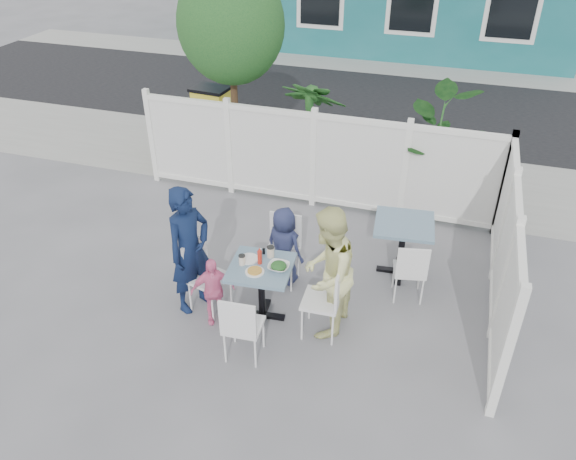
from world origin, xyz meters
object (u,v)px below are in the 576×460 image
(toddler, at_px, (213,291))
(chair_right, at_px, (329,295))
(spare_table, at_px, (403,234))
(chair_left, at_px, (203,270))
(woman, at_px, (327,273))
(main_table, at_px, (261,278))
(chair_back, at_px, (283,244))
(man, at_px, (190,250))
(chair_near, at_px, (241,324))
(utility_cabinet, at_px, (212,120))
(boy, at_px, (284,246))

(toddler, bearing_deg, chair_right, -23.34)
(spare_table, height_order, chair_left, chair_left)
(woman, bearing_deg, main_table, -83.43)
(chair_back, xyz_separation_m, toddler, (-0.54, -1.08, -0.10))
(man, bearing_deg, main_table, -65.77)
(chair_back, relative_size, chair_near, 1.05)
(spare_table, relative_size, man, 0.50)
(chair_right, xyz_separation_m, chair_back, (-0.84, 0.88, -0.02))
(utility_cabinet, bearing_deg, chair_left, -61.61)
(main_table, bearing_deg, chair_right, -2.78)
(utility_cabinet, bearing_deg, boy, -48.53)
(spare_table, bearing_deg, chair_back, -158.39)
(chair_back, bearing_deg, woman, 133.47)
(spare_table, bearing_deg, chair_right, -113.77)
(utility_cabinet, xyz_separation_m, chair_back, (2.66, -3.66, -0.04))
(spare_table, height_order, woman, woman)
(toddler, bearing_deg, chair_back, 31.79)
(spare_table, height_order, chair_near, chair_near)
(utility_cabinet, bearing_deg, man, -63.31)
(man, bearing_deg, utility_cabinet, 42.93)
(main_table, height_order, spare_table, spare_table)
(chair_back, relative_size, woman, 0.58)
(chair_left, height_order, woman, woman)
(chair_right, bearing_deg, chair_near, 129.08)
(woman, bearing_deg, chair_back, -131.23)
(main_table, relative_size, boy, 0.72)
(utility_cabinet, xyz_separation_m, man, (1.75, -4.53, 0.25))
(man, relative_size, toddler, 1.85)
(boy, bearing_deg, chair_back, -44.37)
(chair_right, bearing_deg, toddler, 95.50)
(chair_back, bearing_deg, main_table, 88.51)
(man, distance_m, boy, 1.28)
(woman, xyz_separation_m, toddler, (-1.34, -0.27, -0.37))
(chair_left, distance_m, chair_back, 1.15)
(main_table, xyz_separation_m, woman, (0.80, 0.03, 0.23))
(main_table, height_order, chair_right, chair_right)
(chair_near, xyz_separation_m, woman, (0.76, 0.79, 0.30))
(chair_near, bearing_deg, chair_back, 87.12)
(main_table, bearing_deg, toddler, -156.13)
(utility_cabinet, height_order, toddler, utility_cabinet)
(man, bearing_deg, chair_left, -61.37)
(chair_near, bearing_deg, boy, 86.24)
(woman, bearing_deg, chair_near, -39.63)
(chair_back, bearing_deg, utility_cabinet, -55.11)
(utility_cabinet, height_order, chair_left, utility_cabinet)
(boy, bearing_deg, woman, 154.49)
(spare_table, distance_m, chair_near, 2.63)
(utility_cabinet, height_order, chair_near, utility_cabinet)
(chair_right, distance_m, chair_back, 1.22)
(utility_cabinet, bearing_deg, chair_right, -46.79)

